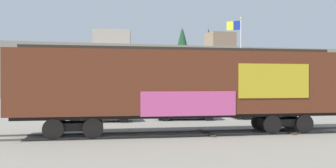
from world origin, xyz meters
TOP-DOWN VIEW (x-y plane):
  - ground_plane at (0.00, 0.00)m, footprint 260.00×260.00m
  - track at (-0.12, 0.07)m, footprint 59.96×5.88m
  - freight_car at (0.91, -0.00)m, footprint 16.03×3.86m
  - flagpole at (8.80, 10.70)m, footprint 0.98×0.98m
  - hillside at (0.02, 64.43)m, footprint 136.50×34.98m
  - parked_car_tan at (-2.64, 6.85)m, footprint 4.52×2.23m
  - parked_car_blue at (3.01, 6.80)m, footprint 4.32×2.54m
  - parked_car_white at (8.48, 6.40)m, footprint 4.63×2.28m

SIDE VIEW (x-z plane):
  - ground_plane at x=0.00m, z-range 0.00..0.00m
  - track at x=-0.12m, z-range 0.00..0.08m
  - parked_car_white at x=8.48m, z-range 0.02..1.66m
  - parked_car_blue at x=3.01m, z-range 0.01..1.73m
  - parked_car_tan at x=-2.64m, z-range 0.01..1.76m
  - freight_car at x=0.91m, z-range 0.32..4.51m
  - hillside at x=0.02m, z-range -2.38..11.70m
  - flagpole at x=8.80m, z-range 0.97..8.76m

